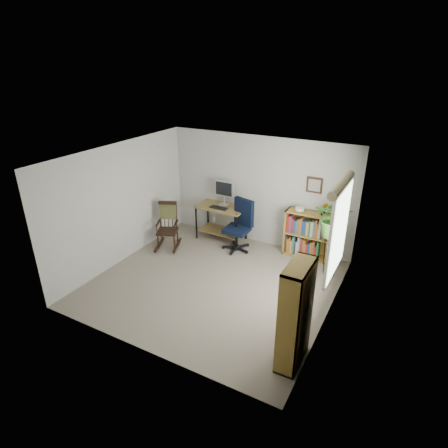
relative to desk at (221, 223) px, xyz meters
The scene contains 18 objects.
floor 1.91m from the desk, 65.45° to the right, with size 4.20×4.00×0.00m, color gray.
ceiling 2.74m from the desk, 65.45° to the right, with size 4.20×4.00×0.00m, color white.
wall_back 1.15m from the desk, 21.12° to the left, with size 4.20×0.00×2.40m, color #B1B2AD.
wall_front 3.86m from the desk, 78.15° to the right, with size 4.20×0.00×2.40m, color #B1B2AD.
wall_left 2.30m from the desk, 127.90° to the right, with size 0.00×4.00×2.40m, color #B1B2AD.
wall_right 3.44m from the desk, 30.58° to the right, with size 0.00×4.00×2.40m, color #B1B2AD.
window 3.32m from the desk, 26.27° to the right, with size 0.12×1.20×1.50m, color white, non-canonical shape.
desk is the anchor object (origin of this frame).
monitor 0.69m from the desk, 90.00° to the left, with size 0.46×0.16×0.56m, color silver, non-canonical shape.
keyboard 0.43m from the desk, 90.00° to the right, with size 0.40×0.15×0.03m, color black.
office_chair 0.66m from the desk, 29.67° to the right, with size 0.62×0.62×1.14m, color black, non-canonical shape.
rocking_chair 1.25m from the desk, 132.78° to the right, with size 0.53×0.88×1.03m, color black, non-canonical shape.
low_bookshelf 1.98m from the desk, ahead, with size 0.94×0.31×0.99m, color olive, non-canonical shape.
tall_bookshelf 3.96m from the desk, 46.81° to the right, with size 0.29×0.67×1.53m, color olive, non-canonical shape.
plant_stand 2.62m from the desk, ahead, with size 0.25×0.25×0.91m, color black, non-canonical shape.
spider_plant 2.87m from the desk, ahead, with size 1.69×1.88×1.46m, color #386B25.
potted_plant_small 2.34m from the desk, ahead, with size 0.13×0.24×0.11m, color #386B25.
framed_picture 2.29m from the desk, ahead, with size 0.32×0.04×0.32m, color black, non-canonical shape.
Camera 1 is at (3.00, -5.12, 3.87)m, focal length 30.00 mm.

